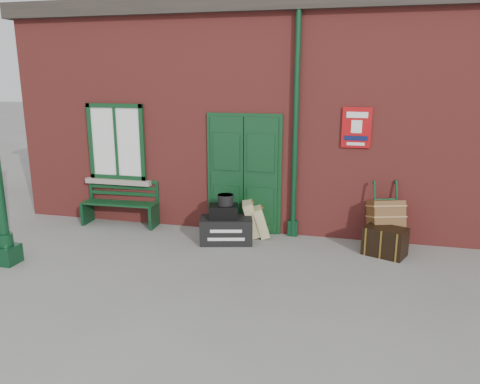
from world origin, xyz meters
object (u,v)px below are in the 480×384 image
(bench, at_px, (121,201))
(porter_trolley, at_px, (386,223))
(dark_trunk, at_px, (385,241))
(houdini_trunk, at_px, (226,230))

(bench, xyz_separation_m, porter_trolley, (5.10, -0.09, -0.03))
(porter_trolley, height_order, dark_trunk, porter_trolley)
(bench, xyz_separation_m, dark_trunk, (5.08, -0.48, -0.23))
(houdini_trunk, xyz_separation_m, dark_trunk, (2.74, 0.05, 0.01))
(porter_trolley, xyz_separation_m, dark_trunk, (-0.02, -0.39, -0.20))
(dark_trunk, bearing_deg, porter_trolley, 109.46)
(houdini_trunk, xyz_separation_m, porter_trolley, (2.75, 0.44, 0.21))
(houdini_trunk, bearing_deg, dark_trunk, -13.36)
(houdini_trunk, bearing_deg, porter_trolley, -5.37)
(bench, bearing_deg, houdini_trunk, -15.02)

